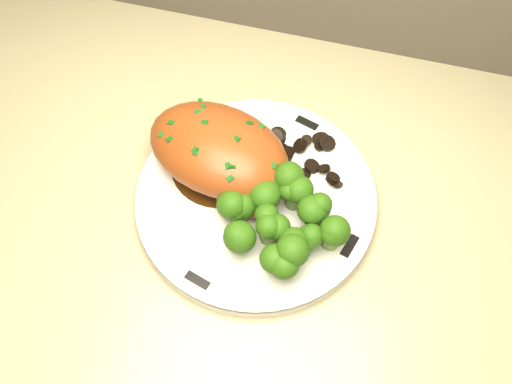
# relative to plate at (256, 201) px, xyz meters

# --- Properties ---
(plate) EXTENTS (0.28, 0.28, 0.02)m
(plate) POSITION_rel_plate_xyz_m (0.00, 0.00, 0.00)
(plate) COLOR silver
(plate) RESTS_ON counter
(rim_accent_0) EXTENTS (0.03, 0.02, 0.00)m
(rim_accent_0) POSITION_rel_plate_xyz_m (0.03, 0.11, 0.01)
(rim_accent_0) COLOR black
(rim_accent_0) RESTS_ON plate
(rim_accent_1) EXTENTS (0.02, 0.03, 0.00)m
(rim_accent_1) POSITION_rel_plate_xyz_m (-0.11, 0.03, 0.01)
(rim_accent_1) COLOR black
(rim_accent_1) RESTS_ON plate
(rim_accent_2) EXTENTS (0.03, 0.02, 0.00)m
(rim_accent_2) POSITION_rel_plate_xyz_m (-0.03, -0.11, 0.01)
(rim_accent_2) COLOR black
(rim_accent_2) RESTS_ON plate
(rim_accent_3) EXTENTS (0.02, 0.03, 0.00)m
(rim_accent_3) POSITION_rel_plate_xyz_m (0.11, -0.03, 0.01)
(rim_accent_3) COLOR black
(rim_accent_3) RESTS_ON plate
(gravy_pool) EXTENTS (0.11, 0.11, 0.00)m
(gravy_pool) POSITION_rel_plate_xyz_m (-0.05, 0.03, 0.01)
(gravy_pool) COLOR #341D09
(gravy_pool) RESTS_ON plate
(chicken_breast) EXTENTS (0.18, 0.14, 0.06)m
(chicken_breast) POSITION_rel_plate_xyz_m (-0.04, 0.02, 0.04)
(chicken_breast) COLOR brown
(chicken_breast) RESTS_ON plate
(mushroom_pile) EXTENTS (0.08, 0.06, 0.02)m
(mushroom_pile) POSITION_rel_plate_xyz_m (0.04, 0.06, 0.01)
(mushroom_pile) COLOR black
(mushroom_pile) RESTS_ON plate
(broccoli_florets) EXTENTS (0.13, 0.11, 0.04)m
(broccoli_florets) POSITION_rel_plate_xyz_m (0.04, -0.03, 0.03)
(broccoli_florets) COLOR #5B7832
(broccoli_florets) RESTS_ON plate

